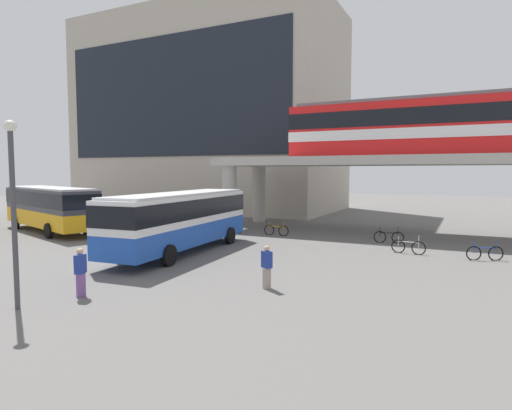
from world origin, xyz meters
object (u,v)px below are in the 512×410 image
(bicycle_black, at_px, (389,237))
(bicycle_blue, at_px, (485,253))
(train, at_px, (490,123))
(pedestrian_near_building, at_px, (81,274))
(bus_main, at_px, (181,216))
(pedestrian_at_kerb, at_px, (239,222))
(bicycle_silver, at_px, (408,247))
(pedestrian_by_bike_rack, at_px, (267,268))
(bicycle_orange, at_px, (276,230))
(station_building, at_px, (210,115))
(bus_secondary, at_px, (50,204))

(bicycle_black, height_order, bicycle_blue, same)
(train, bearing_deg, pedestrian_near_building, -122.56)
(train, bearing_deg, bus_main, -140.72)
(pedestrian_near_building, bearing_deg, bus_main, 102.18)
(bus_main, bearing_deg, pedestrian_at_kerb, 95.14)
(bicycle_silver, bearing_deg, train, 61.48)
(bicycle_silver, height_order, pedestrian_near_building, pedestrian_near_building)
(bus_main, distance_m, pedestrian_at_kerb, 7.94)
(bicycle_silver, distance_m, pedestrian_at_kerb, 12.02)
(train, relative_size, pedestrian_by_bike_rack, 16.04)
(train, height_order, bicycle_silver, train)
(pedestrian_by_bike_rack, bearing_deg, bus_main, 147.92)
(bicycle_black, relative_size, pedestrian_by_bike_rack, 1.09)
(bus_main, height_order, bicycle_orange, bus_main)
(pedestrian_near_building, bearing_deg, station_building, 115.19)
(train, bearing_deg, bus_secondary, -160.84)
(bus_secondary, bearing_deg, bicycle_orange, 20.07)
(bus_main, distance_m, bicycle_blue, 15.47)
(bicycle_silver, relative_size, bicycle_black, 1.01)
(station_building, height_order, bicycle_black, station_building)
(bus_main, bearing_deg, bus_secondary, 169.71)
(bus_main, distance_m, bicycle_orange, 8.41)
(train, height_order, pedestrian_by_bike_rack, train)
(bicycle_blue, relative_size, pedestrian_at_kerb, 1.00)
(bus_secondary, relative_size, pedestrian_near_building, 6.63)
(bicycle_orange, height_order, pedestrian_near_building, pedestrian_near_building)
(bus_secondary, relative_size, bicycle_blue, 6.74)
(bus_main, bearing_deg, bicycle_orange, 75.19)
(bus_main, relative_size, bus_secondary, 0.99)
(bicycle_blue, bearing_deg, pedestrian_by_bike_rack, -128.48)
(train, height_order, bicycle_orange, train)
(pedestrian_near_building, bearing_deg, bicycle_black, 64.93)
(bicycle_black, distance_m, bicycle_blue, 6.06)
(bicycle_silver, relative_size, pedestrian_at_kerb, 1.07)
(bus_main, height_order, bicycle_silver, bus_main)
(bicycle_orange, xyz_separation_m, pedestrian_near_building, (-0.32, -16.27, 0.44))
(bicycle_blue, bearing_deg, bicycle_black, 147.10)
(bicycle_silver, bearing_deg, bicycle_orange, 161.93)
(station_building, bearing_deg, pedestrian_by_bike_rack, -54.53)
(bicycle_black, relative_size, bicycle_blue, 1.05)
(pedestrian_by_bike_rack, bearing_deg, station_building, 125.47)
(bus_secondary, distance_m, pedestrian_by_bike_rack, 21.48)
(bicycle_black, height_order, pedestrian_near_building, pedestrian_near_building)
(bicycle_blue, xyz_separation_m, pedestrian_near_building, (-12.79, -13.18, 0.44))
(train, distance_m, bus_main, 19.89)
(train, xyz_separation_m, bicycle_blue, (-0.24, -7.24, -6.98))
(bus_secondary, height_order, pedestrian_at_kerb, bus_secondary)
(pedestrian_at_kerb, relative_size, pedestrian_near_building, 0.98)
(bus_main, distance_m, pedestrian_near_building, 8.57)
(bus_main, relative_size, pedestrian_near_building, 6.58)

